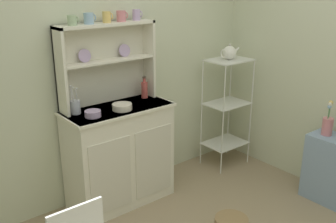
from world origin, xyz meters
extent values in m
cube|color=beige|center=(0.00, 1.62, 1.25)|extent=(3.84, 0.05, 2.50)
cube|color=silver|center=(-0.05, 1.37, 0.45)|extent=(0.91, 0.42, 0.90)
cube|color=beige|center=(-0.26, 1.16, 0.40)|extent=(0.38, 0.01, 0.63)
cube|color=beige|center=(0.17, 1.16, 0.40)|extent=(0.38, 0.01, 0.63)
cube|color=white|center=(-0.05, 1.37, 0.89)|extent=(0.94, 0.45, 0.02)
cube|color=silver|center=(-0.05, 1.57, 1.24)|extent=(0.87, 0.02, 0.69)
cube|color=silver|center=(-0.47, 1.49, 1.24)|extent=(0.02, 0.18, 0.69)
cube|color=silver|center=(0.38, 1.49, 1.24)|extent=(0.02, 0.18, 0.69)
cube|color=silver|center=(-0.05, 1.49, 1.28)|extent=(0.83, 0.16, 0.02)
cube|color=silver|center=(-0.05, 1.49, 1.58)|extent=(0.87, 0.18, 0.02)
cylinder|color=#B79ECC|center=(-0.24, 1.53, 1.34)|extent=(0.11, 0.03, 0.11)
cylinder|color=#B79ECC|center=(0.14, 1.53, 1.34)|extent=(0.11, 0.03, 0.11)
cylinder|color=silver|center=(1.03, 1.15, 0.58)|extent=(0.01, 0.01, 1.15)
cylinder|color=silver|center=(1.46, 1.15, 0.58)|extent=(0.01, 0.01, 1.15)
cylinder|color=silver|center=(1.03, 1.46, 0.58)|extent=(0.01, 0.01, 1.15)
cylinder|color=silver|center=(1.46, 1.46, 0.58)|extent=(0.01, 0.01, 1.15)
cube|color=silver|center=(1.25, 1.31, 1.15)|extent=(0.44, 0.33, 0.01)
cube|color=silver|center=(1.25, 1.31, 0.69)|extent=(0.44, 0.33, 0.01)
cube|color=silver|center=(1.25, 1.31, 0.24)|extent=(0.44, 0.33, 0.01)
cube|color=#849EBC|center=(1.44, 0.16, 0.31)|extent=(0.28, 0.48, 0.61)
cylinder|color=#9EB78E|center=(-0.34, 1.49, 1.63)|extent=(0.07, 0.07, 0.08)
torus|color=#9EB78E|center=(-0.30, 1.49, 1.63)|extent=(0.01, 0.05, 0.05)
cylinder|color=#8EB2D1|center=(-0.20, 1.49, 1.63)|extent=(0.08, 0.08, 0.09)
torus|color=#8EB2D1|center=(-0.15, 1.49, 1.64)|extent=(0.01, 0.05, 0.05)
cylinder|color=#DBB760|center=(-0.04, 1.49, 1.64)|extent=(0.07, 0.07, 0.09)
torus|color=#DBB760|center=(0.01, 1.49, 1.64)|extent=(0.01, 0.05, 0.05)
cylinder|color=#D17A84|center=(0.10, 1.49, 1.64)|extent=(0.08, 0.08, 0.09)
torus|color=#D17A84|center=(0.15, 1.49, 1.64)|extent=(0.01, 0.05, 0.05)
cylinder|color=#B79ECC|center=(0.25, 1.49, 1.64)|extent=(0.07, 0.07, 0.09)
torus|color=#B79ECC|center=(0.30, 1.49, 1.64)|extent=(0.01, 0.05, 0.05)
cylinder|color=#B79ECC|center=(-0.32, 1.29, 0.92)|extent=(0.13, 0.13, 0.05)
cylinder|color=silver|center=(-0.05, 1.29, 0.92)|extent=(0.17, 0.17, 0.05)
cylinder|color=#B74C47|center=(0.30, 1.45, 0.97)|extent=(0.06, 0.06, 0.15)
cylinder|color=#B74C47|center=(0.30, 1.45, 1.06)|extent=(0.03, 0.03, 0.04)
cylinder|color=#4C382D|center=(0.30, 1.45, 1.09)|extent=(0.03, 0.03, 0.01)
cylinder|color=#B2B7C6|center=(-0.39, 1.45, 0.95)|extent=(0.08, 0.08, 0.11)
cylinder|color=silver|center=(-0.41, 1.43, 1.03)|extent=(0.03, 0.03, 0.18)
ellipsoid|color=silver|center=(-0.41, 1.43, 1.12)|extent=(0.02, 0.01, 0.01)
cylinder|color=silver|center=(-0.38, 1.42, 1.02)|extent=(0.03, 0.02, 0.16)
ellipsoid|color=silver|center=(-0.38, 1.42, 1.11)|extent=(0.02, 0.01, 0.01)
cylinder|color=silver|center=(-0.41, 1.45, 1.03)|extent=(0.01, 0.03, 0.18)
ellipsoid|color=silver|center=(-0.41, 1.45, 1.13)|extent=(0.02, 0.01, 0.01)
sphere|color=white|center=(1.25, 1.31, 1.22)|extent=(0.14, 0.14, 0.14)
sphere|color=silver|center=(1.25, 1.31, 1.30)|extent=(0.02, 0.02, 0.02)
cylinder|color=white|center=(1.34, 1.31, 1.23)|extent=(0.09, 0.02, 0.07)
torus|color=white|center=(1.16, 1.31, 1.22)|extent=(0.01, 0.09, 0.09)
cylinder|color=#D17A84|center=(1.44, 0.28, 0.69)|extent=(0.09, 0.09, 0.16)
cylinder|color=#4C844C|center=(1.42, 0.28, 0.81)|extent=(0.00, 0.01, 0.13)
sphere|color=#8EB2D1|center=(1.42, 0.28, 0.88)|extent=(0.04, 0.04, 0.04)
cylinder|color=#4C844C|center=(1.46, 0.29, 0.83)|extent=(0.00, 0.01, 0.16)
sphere|color=#DBB760|center=(1.46, 0.29, 0.91)|extent=(0.04, 0.04, 0.04)
cylinder|color=#4C844C|center=(1.42, 0.28, 0.83)|extent=(0.00, 0.01, 0.16)
sphere|color=silver|center=(1.42, 0.28, 0.90)|extent=(0.03, 0.03, 0.03)
camera|label=1|loc=(-1.68, -1.34, 1.95)|focal=41.76mm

